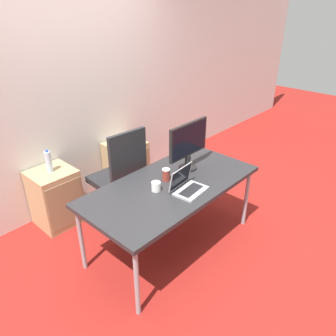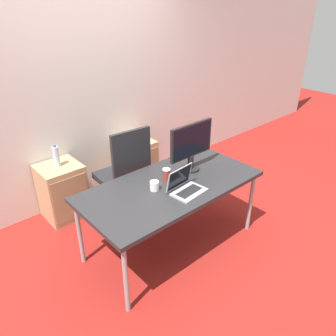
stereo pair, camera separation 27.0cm
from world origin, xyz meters
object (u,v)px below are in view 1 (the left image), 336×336
object	(u,v)px
water_bottle	(49,162)
monitor	(188,144)
coffee_cup_brown	(166,175)
office_chair	(120,185)
cabinet_right	(126,166)
coffee_cup_white	(156,186)
cabinet_left	(56,197)
laptop_center	(188,186)

from	to	relation	value
water_bottle	monitor	size ratio (longest dim) A/B	0.47
water_bottle	coffee_cup_brown	world-z (taller)	water_bottle
office_chair	cabinet_right	bearing A→B (deg)	43.49
monitor	coffee_cup_white	xyz separation A→B (m)	(-0.52, -0.06, -0.23)
cabinet_left	coffee_cup_white	size ratio (longest dim) A/B	7.47
coffee_cup_white	cabinet_right	bearing A→B (deg)	61.91
monitor	coffee_cup_white	bearing A→B (deg)	-172.99
office_chair	laptop_center	bearing A→B (deg)	-86.42
coffee_cup_white	office_chair	bearing A→B (deg)	79.08
cabinet_right	coffee_cup_white	xyz separation A→B (m)	(-0.62, -1.16, 0.44)
monitor	coffee_cup_brown	world-z (taller)	monitor
cabinet_right	monitor	xyz separation A→B (m)	(-0.10, -1.10, 0.67)
monitor	cabinet_left	bearing A→B (deg)	129.86
cabinet_left	monitor	world-z (taller)	monitor
water_bottle	coffee_cup_white	xyz separation A→B (m)	(0.40, -1.16, 0.00)
laptop_center	coffee_cup_brown	world-z (taller)	laptop_center
cabinet_left	cabinet_right	xyz separation A→B (m)	(1.01, 0.00, 0.00)
coffee_cup_white	laptop_center	bearing A→B (deg)	-47.12
water_bottle	office_chair	bearing A→B (deg)	-40.97
office_chair	monitor	bearing A→B (deg)	-58.93
laptop_center	coffee_cup_white	world-z (taller)	laptop_center
office_chair	cabinet_left	world-z (taller)	office_chair
water_bottle	monitor	world-z (taller)	monitor
cabinet_right	coffee_cup_white	size ratio (longest dim) A/B	7.47
laptop_center	coffee_cup_white	size ratio (longest dim) A/B	3.78
office_chair	cabinet_left	xyz separation A→B (m)	(-0.53, 0.46, -0.10)
cabinet_left	coffee_cup_brown	bearing A→B (deg)	-61.78
laptop_center	coffee_cup_white	bearing A→B (deg)	132.88
cabinet_right	cabinet_left	bearing A→B (deg)	180.00
laptop_center	coffee_cup_brown	bearing A→B (deg)	89.37
cabinet_left	water_bottle	distance (m)	0.44
monitor	laptop_center	bearing A→B (deg)	-140.40
water_bottle	coffee_cup_white	size ratio (longest dim) A/B	2.85
coffee_cup_brown	water_bottle	bearing A→B (deg)	118.17
office_chair	coffee_cup_white	xyz separation A→B (m)	(-0.14, -0.70, 0.34)
cabinet_right	coffee_cup_white	bearing A→B (deg)	-118.09
cabinet_left	coffee_cup_brown	distance (m)	1.33
cabinet_right	laptop_center	distance (m)	1.50
coffee_cup_white	cabinet_left	bearing A→B (deg)	108.85
monitor	coffee_cup_brown	size ratio (longest dim) A/B	4.38
cabinet_right	monitor	world-z (taller)	monitor
office_chair	water_bottle	bearing A→B (deg)	139.03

